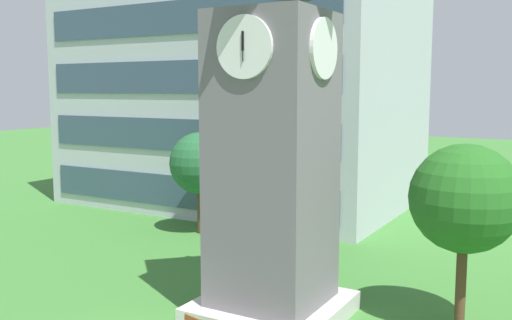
% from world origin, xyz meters
% --- Properties ---
extents(office_building, '(20.81, 13.88, 16.00)m').
position_xyz_m(office_building, '(-8.78, 20.93, 8.00)').
color(office_building, '#B7BCC6').
rests_on(office_building, ground).
extents(clock_tower, '(4.38, 4.38, 11.50)m').
position_xyz_m(clock_tower, '(2.34, 4.34, 5.18)').
color(clock_tower, slate).
rests_on(clock_tower, ground).
extents(tree_streetside, '(3.32, 3.32, 5.71)m').
position_xyz_m(tree_streetside, '(7.71, 6.58, 4.03)').
color(tree_streetside, '#513823').
rests_on(tree_streetside, ground).
extents(tree_near_tower, '(3.14, 3.14, 5.18)m').
position_xyz_m(tree_near_tower, '(-6.03, 12.18, 3.59)').
color(tree_near_tower, '#513823').
rests_on(tree_near_tower, ground).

